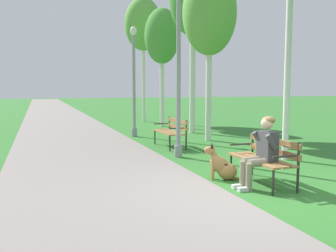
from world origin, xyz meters
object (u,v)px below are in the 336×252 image
Objects in this scene: birch_tree_fifth at (162,37)px; birch_tree_sixth at (143,25)px; dog_shepherd at (222,166)px; park_bench_near at (265,156)px; lamp_post_mid at (134,80)px; park_bench_mid at (172,130)px; person_seated_on_near_bench at (262,149)px; birch_tree_third at (209,14)px; lamp_post_near at (179,61)px.

birch_tree_sixth reaches higher than birch_tree_fifth.
dog_shepherd is 13.19m from birch_tree_sixth.
lamp_post_mid is at bearing 94.78° from park_bench_near.
park_bench_near is 0.82m from dog_shepherd.
park_bench_mid is 3.10m from lamp_post_mid.
birch_tree_third reaches higher than person_seated_on_near_bench.
park_bench_near is 0.27× the size of birch_tree_third.
lamp_post_near is (-0.33, 3.17, 1.72)m from person_seated_on_near_bench.
park_bench_mid is 4.04m from birch_tree_third.
park_bench_near is at bearing -98.10° from birch_tree_fifth.
park_bench_mid is at bearing -100.10° from birch_tree_sixth.
person_seated_on_near_bench is 3.62m from lamp_post_near.
park_bench_mid is at bearing -151.21° from birch_tree_third.
lamp_post_mid is at bearing 139.00° from birch_tree_third.
park_bench_near is at bearing -79.67° from lamp_post_near.
park_bench_near is 3.54m from lamp_post_near.
park_bench_mid is 0.29× the size of birch_tree_fifth.
park_bench_near is 7.36m from lamp_post_mid.
birch_tree_fifth is at bearing 90.20° from birch_tree_third.
lamp_post_near is (0.05, 2.44, 2.14)m from dog_shepherd.
dog_shepherd is 0.14× the size of birch_tree_third.
birch_tree_fifth reaches higher than park_bench_mid.
park_bench_mid is 0.27× the size of birch_tree_third.
birch_tree_fifth is at bearing 74.19° from park_bench_mid.
dog_shepherd is at bearing -91.17° from lamp_post_near.
person_seated_on_near_bench is 1.59× the size of dog_shepherd.
lamp_post_near is at bearing 95.96° from person_seated_on_near_bench.
birch_tree_fifth is (-0.02, 4.76, -0.12)m from birch_tree_third.
dog_shepherd is at bearing -96.21° from park_bench_mid.
lamp_post_mid is at bearing -124.57° from birch_tree_fifth.
person_seated_on_near_bench is 0.93m from dog_shepherd.
lamp_post_mid is (-0.39, 7.40, 1.33)m from person_seated_on_near_bench.
birch_tree_third is (1.46, 5.39, 3.59)m from park_bench_near.
park_bench_near is 4.50m from park_bench_mid.
park_bench_near is at bearing -95.87° from birch_tree_sixth.
park_bench_mid is at bearing -105.81° from birch_tree_fifth.
birch_tree_sixth is at bearing 79.90° from park_bench_mid.
birch_tree_fifth is 0.84× the size of birch_tree_sixth.
dog_shepherd is 10.52m from birch_tree_fifth.
dog_shepherd is 3.24m from lamp_post_near.
lamp_post_near is 3.58m from birch_tree_third.
birch_tree_third is at bearing 50.64° from lamp_post_near.
park_bench_mid reaches higher than dog_shepherd.
person_seated_on_near_bench is 0.27× the size of lamp_post_near.
lamp_post_mid is at bearing 90.11° from dog_shepherd.
dog_shepherd is 6.54m from birch_tree_third.
birch_tree_fifth is (1.98, 7.19, 1.58)m from lamp_post_near.
lamp_post_near is 4.25m from lamp_post_mid.
lamp_post_mid reaches higher than dog_shepherd.
birch_tree_sixth is at bearing 91.19° from birch_tree_third.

